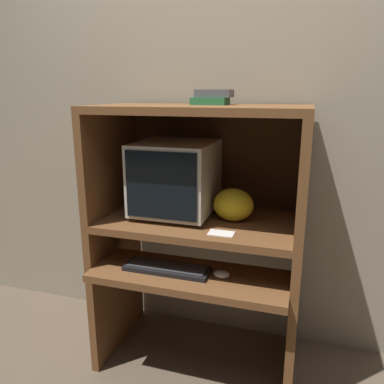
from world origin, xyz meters
name	(u,v)px	position (x,y,z in m)	size (l,w,h in m)	color
wall_back	(217,117)	(0.00, 0.63, 1.30)	(6.00, 0.06, 2.60)	gray
desk_base	(196,299)	(0.00, 0.23, 0.38)	(1.02, 0.65, 0.60)	brown
desk_monitor_shelf	(200,227)	(0.00, 0.29, 0.77)	(1.02, 0.57, 0.21)	brown
hutch_upper	(202,143)	(0.00, 0.32, 1.19)	(1.02, 0.57, 0.56)	brown
crt_monitor	(176,177)	(-0.14, 0.32, 1.01)	(0.39, 0.43, 0.38)	beige
keyboard	(167,268)	(-0.11, 0.09, 0.61)	(0.42, 0.14, 0.03)	black
mouse	(221,274)	(0.16, 0.10, 0.62)	(0.07, 0.05, 0.03)	#B7B7B7
snack_bag	(233,205)	(0.17, 0.29, 0.90)	(0.20, 0.15, 0.16)	gold
book_stack	(212,98)	(0.04, 0.37, 1.41)	(0.19, 0.14, 0.07)	#236638
paper_card	(221,233)	(0.15, 0.10, 0.82)	(0.12, 0.08, 0.00)	white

